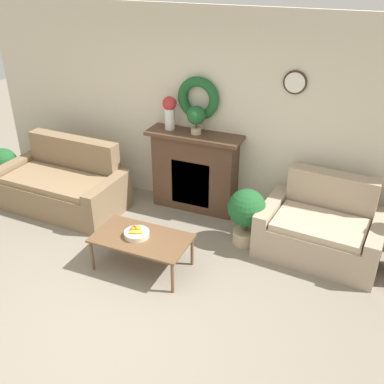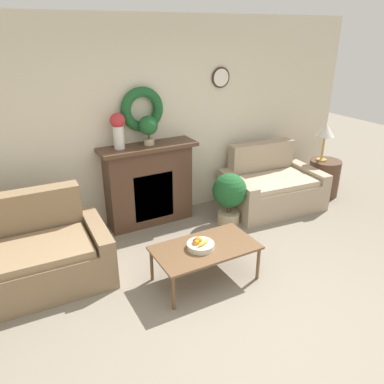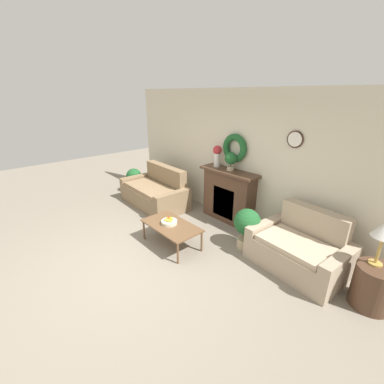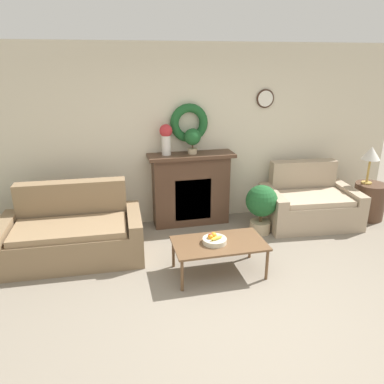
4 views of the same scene
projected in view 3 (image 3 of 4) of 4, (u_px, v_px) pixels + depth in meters
ground_plane at (129, 269)px, 4.06m from camera, size 16.00×16.00×0.00m
wall_back at (240, 158)px, 5.22m from camera, size 6.80×0.19×2.70m
fireplace at (228, 195)px, 5.44m from camera, size 1.30×0.41×1.13m
couch_left at (156, 192)px, 6.32m from camera, size 1.80×1.00×0.93m
loveseat_right at (299, 249)px, 4.03m from camera, size 1.48×1.05×0.92m
coffee_table at (171, 226)px, 4.57m from camera, size 1.09×0.61×0.41m
fruit_bowl at (169, 221)px, 4.59m from camera, size 0.29×0.29×0.12m
side_table_by_loveseat at (373, 287)px, 3.27m from camera, size 0.49×0.49×0.59m
vase_on_mantel_left at (217, 154)px, 5.41m from camera, size 0.19×0.19×0.45m
potted_plant_on_mantel at (231, 159)px, 5.13m from camera, size 0.25×0.25×0.38m
potted_plant_floor_by_couch at (134, 178)px, 7.08m from camera, size 0.42×0.42×0.67m
potted_plant_floor_by_loveseat at (247, 225)px, 4.48m from camera, size 0.47×0.47×0.74m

